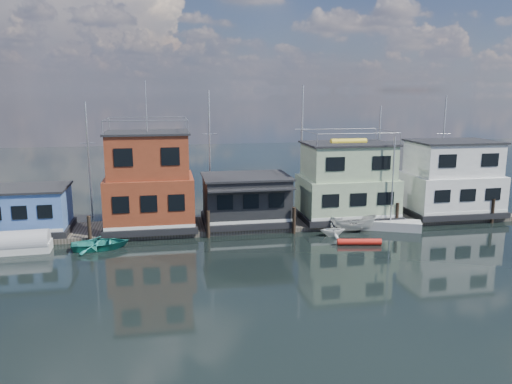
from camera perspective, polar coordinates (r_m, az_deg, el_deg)
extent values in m
plane|color=black|center=(31.93, 3.26, -9.58)|extent=(160.00, 160.00, 0.00)
cube|color=#595147|center=(43.05, -0.47, -3.67)|extent=(48.00, 5.00, 0.40)
cube|color=black|center=(43.73, -24.46, -3.88)|extent=(6.40, 4.90, 0.50)
cube|color=#4D74BC|center=(43.33, -24.65, -1.65)|extent=(6.00, 4.50, 3.00)
cube|color=black|center=(43.03, -24.82, 0.40)|extent=(6.30, 4.80, 0.16)
cube|color=black|center=(42.37, -11.89, -3.54)|extent=(7.40, 5.90, 0.50)
cube|color=maroon|center=(41.88, -12.01, -0.74)|extent=(7.00, 5.50, 3.74)
cube|color=maroon|center=(41.28, -12.22, 4.15)|extent=(6.30, 4.95, 3.46)
cube|color=black|center=(41.09, -12.33, 6.65)|extent=(6.65, 5.23, 0.16)
cylinder|color=silver|center=(40.98, -12.46, 9.55)|extent=(0.08, 0.08, 4.00)
cube|color=black|center=(42.86, -1.13, -3.12)|extent=(7.40, 5.40, 0.50)
cube|color=black|center=(42.40, -1.14, -0.57)|extent=(7.00, 5.00, 3.40)
cube|color=black|center=(42.07, -1.15, 1.80)|extent=(7.30, 5.30, 0.16)
cube|color=black|center=(39.46, -0.50, 0.28)|extent=(7.00, 1.20, 0.12)
cube|color=black|center=(45.12, 10.23, -2.55)|extent=(8.40, 5.90, 0.50)
cube|color=#A2BB91|center=(44.72, 10.32, -0.30)|extent=(8.00, 5.50, 3.12)
cube|color=#A2BB91|center=(44.21, 10.46, 3.50)|extent=(7.20, 4.95, 2.88)
cube|color=black|center=(44.03, 10.53, 5.46)|extent=(7.60, 5.23, 0.16)
cylinder|color=yellow|center=(44.02, 10.54, 5.68)|extent=(3.20, 0.56, 0.56)
cube|color=black|center=(49.47, 21.16, -1.92)|extent=(8.40, 5.90, 0.50)
cube|color=white|center=(49.11, 21.31, 0.14)|extent=(8.00, 5.50, 3.12)
cube|color=white|center=(48.65, 21.57, 3.61)|extent=(7.20, 4.95, 2.88)
cube|color=black|center=(48.48, 21.70, 5.38)|extent=(7.60, 5.23, 0.16)
cylinder|color=#2D2116|center=(39.97, -18.49, -4.15)|extent=(0.28, 0.28, 2.20)
cylinder|color=#2D2116|center=(39.65, -5.49, -3.71)|extent=(0.28, 0.28, 2.20)
cylinder|color=#2D2116|center=(40.79, 4.36, -3.26)|extent=(0.28, 0.28, 2.20)
cylinder|color=#2D2116|center=(43.89, 15.82, -2.61)|extent=(0.28, 0.28, 2.20)
cylinder|color=#2D2116|center=(48.49, 25.43, -1.98)|extent=(0.28, 0.28, 2.20)
cylinder|color=silver|center=(47.85, -18.56, 3.44)|extent=(0.16, 0.16, 10.50)
cylinder|color=silver|center=(47.67, -18.68, 5.31)|extent=(1.40, 0.06, 0.06)
cylinder|color=silver|center=(47.46, -5.31, 4.54)|extent=(0.16, 0.16, 11.50)
cylinder|color=silver|center=(47.28, -5.35, 6.61)|extent=(1.40, 0.06, 0.06)
cylinder|color=silver|center=(49.03, 5.26, 5.06)|extent=(0.16, 0.16, 12.00)
cylinder|color=silver|center=(48.86, 5.30, 7.15)|extent=(1.40, 0.06, 0.06)
cylinder|color=silver|center=(51.86, 13.81, 4.01)|extent=(0.16, 0.16, 10.00)
cylinder|color=silver|center=(51.69, 13.89, 5.66)|extent=(1.40, 0.06, 0.06)
cylinder|color=silver|center=(55.02, 20.53, 4.55)|extent=(0.16, 0.16, 11.00)
cylinder|color=silver|center=(54.87, 20.65, 6.26)|extent=(1.40, 0.06, 0.06)
cube|color=beige|center=(40.04, -25.39, -5.76)|extent=(4.35, 1.84, 0.71)
cylinder|color=#A2A1A6|center=(39.93, -25.44, -5.20)|extent=(4.15, 1.93, 1.73)
imported|color=white|center=(40.57, 8.75, -4.26)|extent=(2.12, 1.85, 1.08)
imported|color=teal|center=(38.66, -17.35, -5.64)|extent=(4.42, 3.39, 0.85)
cylinder|color=red|center=(38.71, 11.72, -5.60)|extent=(3.36, 1.06, 0.49)
imported|color=beige|center=(42.03, 11.07, -3.53)|extent=(3.95, 2.11, 1.45)
cube|color=beige|center=(43.58, 15.09, -3.64)|extent=(5.20, 3.45, 0.77)
cylinder|color=silver|center=(42.75, 15.36, 1.42)|extent=(0.12, 0.12, 7.04)
cube|color=silver|center=(43.18, 15.21, -1.45)|extent=(0.65, 1.44, 0.05)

